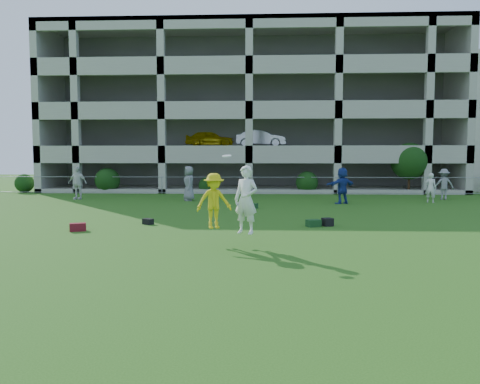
{
  "coord_description": "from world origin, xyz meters",
  "views": [
    {
      "loc": [
        0.87,
        -12.82,
        2.65
      ],
      "look_at": [
        0.13,
        3.0,
        1.4
      ],
      "focal_mm": 35.0,
      "sensor_mm": 36.0,
      "label": 1
    }
  ],
  "objects_px": {
    "bystander_d": "(342,186)",
    "frisbee_contest": "(226,200)",
    "bystander_f": "(444,184)",
    "bystander_e": "(431,188)",
    "bystander_b": "(77,183)",
    "crate_d": "(328,222)",
    "parking_garage": "(252,116)",
    "bystander_c": "(189,183)"
  },
  "relations": [
    {
      "from": "bystander_d",
      "to": "bystander_f",
      "type": "relative_size",
      "value": 1.08
    },
    {
      "from": "frisbee_contest",
      "to": "bystander_f",
      "type": "bearing_deg",
      "value": 51.29
    },
    {
      "from": "bystander_b",
      "to": "bystander_f",
      "type": "distance_m",
      "value": 21.91
    },
    {
      "from": "bystander_e",
      "to": "frisbee_contest",
      "type": "bearing_deg",
      "value": 79.64
    },
    {
      "from": "bystander_c",
      "to": "bystander_e",
      "type": "bearing_deg",
      "value": 70.95
    },
    {
      "from": "bystander_d",
      "to": "parking_garage",
      "type": "height_order",
      "value": "parking_garage"
    },
    {
      "from": "bystander_b",
      "to": "crate_d",
      "type": "bearing_deg",
      "value": -28.97
    },
    {
      "from": "bystander_e",
      "to": "crate_d",
      "type": "height_order",
      "value": "bystander_e"
    },
    {
      "from": "bystander_c",
      "to": "bystander_d",
      "type": "bearing_deg",
      "value": 64.56
    },
    {
      "from": "bystander_c",
      "to": "crate_d",
      "type": "height_order",
      "value": "bystander_c"
    },
    {
      "from": "bystander_d",
      "to": "frisbee_contest",
      "type": "height_order",
      "value": "frisbee_contest"
    },
    {
      "from": "bystander_f",
      "to": "crate_d",
      "type": "height_order",
      "value": "bystander_f"
    },
    {
      "from": "bystander_d",
      "to": "crate_d",
      "type": "relative_size",
      "value": 5.65
    },
    {
      "from": "bystander_c",
      "to": "bystander_f",
      "type": "bearing_deg",
      "value": 78.02
    },
    {
      "from": "bystander_e",
      "to": "frisbee_contest",
      "type": "relative_size",
      "value": 0.73
    },
    {
      "from": "bystander_b",
      "to": "bystander_f",
      "type": "height_order",
      "value": "bystander_b"
    },
    {
      "from": "bystander_f",
      "to": "parking_garage",
      "type": "bearing_deg",
      "value": -42.06
    },
    {
      "from": "bystander_b",
      "to": "frisbee_contest",
      "type": "distance_m",
      "value": 17.24
    },
    {
      "from": "frisbee_contest",
      "to": "crate_d",
      "type": "bearing_deg",
      "value": 48.88
    },
    {
      "from": "bystander_e",
      "to": "bystander_b",
      "type": "bearing_deg",
      "value": 25.62
    },
    {
      "from": "bystander_e",
      "to": "parking_garage",
      "type": "height_order",
      "value": "parking_garage"
    },
    {
      "from": "frisbee_contest",
      "to": "parking_garage",
      "type": "relative_size",
      "value": 0.08
    },
    {
      "from": "bystander_d",
      "to": "bystander_e",
      "type": "distance_m",
      "value": 5.11
    },
    {
      "from": "bystander_f",
      "to": "parking_garage",
      "type": "xyz_separation_m",
      "value": [
        -11.72,
        12.22,
        5.09
      ]
    },
    {
      "from": "bystander_b",
      "to": "frisbee_contest",
      "type": "relative_size",
      "value": 0.87
    },
    {
      "from": "bystander_b",
      "to": "parking_garage",
      "type": "xyz_separation_m",
      "value": [
        10.18,
        13.01,
        5.03
      ]
    },
    {
      "from": "crate_d",
      "to": "parking_garage",
      "type": "relative_size",
      "value": 0.01
    },
    {
      "from": "bystander_e",
      "to": "crate_d",
      "type": "distance_m",
      "value": 11.38
    },
    {
      "from": "bystander_b",
      "to": "frisbee_contest",
      "type": "bearing_deg",
      "value": -46.91
    },
    {
      "from": "bystander_f",
      "to": "bystander_e",
      "type": "bearing_deg",
      "value": 56.33
    },
    {
      "from": "crate_d",
      "to": "parking_garage",
      "type": "height_order",
      "value": "parking_garage"
    },
    {
      "from": "bystander_e",
      "to": "bystander_f",
      "type": "bearing_deg",
      "value": -99.33
    },
    {
      "from": "bystander_e",
      "to": "crate_d",
      "type": "bearing_deg",
      "value": 80.72
    },
    {
      "from": "bystander_c",
      "to": "parking_garage",
      "type": "bearing_deg",
      "value": 148.92
    },
    {
      "from": "bystander_c",
      "to": "frisbee_contest",
      "type": "height_order",
      "value": "frisbee_contest"
    },
    {
      "from": "bystander_b",
      "to": "bystander_c",
      "type": "height_order",
      "value": "bystander_c"
    },
    {
      "from": "bystander_f",
      "to": "frisbee_contest",
      "type": "height_order",
      "value": "frisbee_contest"
    },
    {
      "from": "bystander_b",
      "to": "bystander_f",
      "type": "relative_size",
      "value": 1.07
    },
    {
      "from": "bystander_d",
      "to": "frisbee_contest",
      "type": "relative_size",
      "value": 0.87
    },
    {
      "from": "bystander_d",
      "to": "parking_garage",
      "type": "distance_m",
      "value": 16.54
    },
    {
      "from": "bystander_d",
      "to": "frisbee_contest",
      "type": "xyz_separation_m",
      "value": [
        -5.42,
        -12.18,
        0.35
      ]
    },
    {
      "from": "bystander_c",
      "to": "frisbee_contest",
      "type": "bearing_deg",
      "value": -3.85
    }
  ]
}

